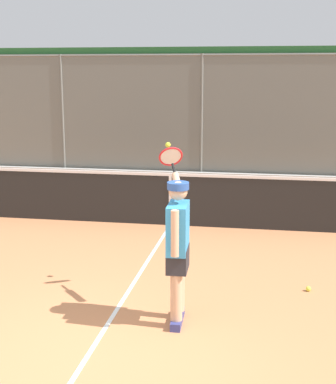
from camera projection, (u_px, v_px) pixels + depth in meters
ground_plane at (85, 360)px, 5.45m from camera, size 60.00×60.00×0.00m
fence_backdrop at (204, 112)px, 15.14m from camera, size 18.12×1.37×3.36m
tennis_net at (170, 199)px, 10.11m from camera, size 9.80×0.09×1.07m
tennis_player at (178, 242)px, 6.09m from camera, size 0.51×1.35×1.89m
tennis_ball_by_sideline at (308, 289)px, 7.14m from camera, size 0.07×0.07×0.07m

